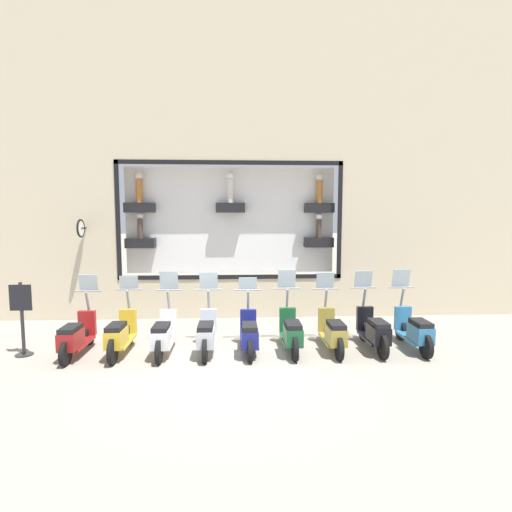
{
  "coord_description": "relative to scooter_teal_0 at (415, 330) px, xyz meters",
  "views": [
    {
      "loc": [
        -7.99,
        -0.13,
        2.96
      ],
      "look_at": [
        1.86,
        -0.65,
        1.97
      ],
      "focal_mm": 28.0,
      "sensor_mm": 36.0,
      "label": 1
    }
  ],
  "objects": [
    {
      "name": "scooter_green_3",
      "position": [
        0.0,
        2.75,
        0.0
      ],
      "size": [
        1.8,
        0.6,
        1.71
      ],
      "color": "black",
      "rests_on": "ground_plane"
    },
    {
      "name": "scooter_silver_5",
      "position": [
        -0.0,
        4.58,
        -0.01
      ],
      "size": [
        1.8,
        0.6,
        1.67
      ],
      "color": "black",
      "rests_on": "ground_plane"
    },
    {
      "name": "scooter_yellow_7",
      "position": [
        -0.0,
        6.41,
        0.0
      ],
      "size": [
        1.81,
        0.61,
        1.59
      ],
      "color": "black",
      "rests_on": "ground_plane"
    },
    {
      "name": "scooter_teal_0",
      "position": [
        0.0,
        0.0,
        0.0
      ],
      "size": [
        1.8,
        0.61,
        1.7
      ],
      "color": "black",
      "rests_on": "ground_plane"
    },
    {
      "name": "shop_sign_post",
      "position": [
        0.09,
        8.47,
        0.41
      ],
      "size": [
        0.36,
        0.45,
        1.58
      ],
      "color": "#232326",
      "rests_on": "ground_plane"
    },
    {
      "name": "scooter_navy_4",
      "position": [
        -0.01,
        3.66,
        -0.02
      ],
      "size": [
        1.79,
        0.6,
        1.53
      ],
      "color": "black",
      "rests_on": "ground_plane"
    },
    {
      "name": "scooter_black_1",
      "position": [
        -0.0,
        0.92,
        0.0
      ],
      "size": [
        1.81,
        0.61,
        1.67
      ],
      "color": "black",
      "rests_on": "ground_plane"
    },
    {
      "name": "scooter_olive_2",
      "position": [
        -0.0,
        1.83,
        -0.01
      ],
      "size": [
        1.8,
        0.61,
        1.64
      ],
      "color": "black",
      "rests_on": "ground_plane"
    },
    {
      "name": "scooter_white_6",
      "position": [
        -0.0,
        5.49,
        -0.01
      ],
      "size": [
        1.8,
        0.6,
        1.69
      ],
      "color": "black",
      "rests_on": "ground_plane"
    },
    {
      "name": "building_facade",
      "position": [
        3.18,
        4.09,
        4.22
      ],
      "size": [
        1.17,
        36.0,
        9.11
      ],
      "color": "beige",
      "rests_on": "ground_plane"
    },
    {
      "name": "ground_plane",
      "position": [
        -0.42,
        4.09,
        -0.44
      ],
      "size": [
        120.0,
        120.0,
        0.0
      ],
      "primitive_type": "plane",
      "color": "gray"
    },
    {
      "name": "scooter_red_8",
      "position": [
        -0.0,
        7.33,
        -0.01
      ],
      "size": [
        1.8,
        0.61,
        1.63
      ],
      "color": "black",
      "rests_on": "ground_plane"
    }
  ]
}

